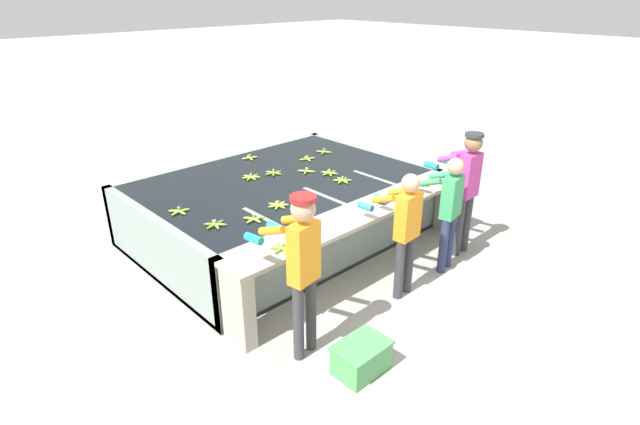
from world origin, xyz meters
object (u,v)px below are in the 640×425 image
object	(u,v)px
knife_1	(315,236)
crate	(361,358)
banana_bunch_ledge_2	(421,183)
banana_bunch_floating_7	(324,152)
worker_1	(405,225)
banana_bunch_floating_0	(343,180)
banana_bunch_floating_3	(251,177)
banana_bunch_floating_11	(250,158)
worker_2	(448,205)
banana_bunch_floating_9	(278,205)
banana_bunch_floating_2	(307,159)
banana_bunch_floating_8	(274,173)
banana_bunch_floating_10	(330,173)
banana_bunch_floating_1	(215,224)
banana_bunch_ledge_0	(282,248)
banana_bunch_floating_6	(179,211)
knife_0	(388,204)
banana_bunch_floating_5	(306,171)
worker_0	(301,261)
worker_3	(466,182)
banana_bunch_ledge_1	(407,197)
banana_bunch_floating_4	(254,219)

from	to	relation	value
knife_1	crate	distance (m)	1.42
banana_bunch_ledge_2	banana_bunch_floating_7	bearing A→B (deg)	89.61
worker_1	banana_bunch_floating_0	distance (m)	1.62
banana_bunch_floating_3	banana_bunch_floating_11	bearing A→B (deg)	55.07
worker_2	banana_bunch_floating_11	world-z (taller)	worker_2
banana_bunch_floating_0	banana_bunch_floating_9	world-z (taller)	same
banana_bunch_floating_3	worker_1	bearing A→B (deg)	-82.29
banana_bunch_floating_2	banana_bunch_floating_8	xyz separation A→B (m)	(-0.81, -0.14, -0.00)
knife_1	banana_bunch_floating_10	bearing A→B (deg)	41.09
banana_bunch_floating_1	knife_1	size ratio (longest dim) A/B	1.03
banana_bunch_ledge_0	banana_bunch_floating_2	bearing A→B (deg)	42.88
worker_2	banana_bunch_floating_1	bearing A→B (deg)	148.27
worker_2	banana_bunch_floating_6	distance (m)	3.41
banana_bunch_floating_0	banana_bunch_floating_6	world-z (taller)	same
knife_0	crate	world-z (taller)	knife_0
banana_bunch_floating_5	crate	xyz separation A→B (m)	(-1.79, -2.79, -0.77)
worker_0	banana_bunch_floating_8	world-z (taller)	worker_0
worker_3	banana_bunch_floating_8	distance (m)	2.78
worker_0	banana_bunch_ledge_0	world-z (taller)	worker_0
banana_bunch_floating_9	banana_bunch_floating_6	bearing A→B (deg)	145.54
banana_bunch_floating_11	banana_bunch_ledge_0	bearing A→B (deg)	-119.82
banana_bunch_floating_3	banana_bunch_floating_7	size ratio (longest dim) A/B	1.09
banana_bunch_floating_1	banana_bunch_floating_3	xyz separation A→B (m)	(1.26, 1.01, -0.00)
banana_bunch_floating_1	banana_bunch_floating_9	world-z (taller)	same
banana_bunch_floating_3	banana_bunch_floating_7	xyz separation A→B (m)	(1.62, 0.15, 0.00)
banana_bunch_floating_10	banana_bunch_ledge_1	world-z (taller)	banana_bunch_ledge_1
banana_bunch_floating_2	banana_bunch_floating_0	bearing A→B (deg)	-105.14
banana_bunch_floating_9	worker_2	bearing A→B (deg)	-42.73
banana_bunch_floating_10	banana_bunch_floating_11	distance (m)	1.48
banana_bunch_floating_3	banana_bunch_floating_10	xyz separation A→B (m)	(0.96, -0.67, 0.00)
banana_bunch_floating_5	crate	world-z (taller)	banana_bunch_floating_5
banana_bunch_floating_6	banana_bunch_ledge_1	distance (m)	2.94
banana_bunch_floating_1	crate	size ratio (longest dim) A/B	0.51
banana_bunch_floating_7	banana_bunch_floating_11	xyz separation A→B (m)	(-1.10, 0.60, 0.00)
banana_bunch_floating_1	banana_bunch_floating_9	xyz separation A→B (m)	(0.89, -0.06, -0.00)
banana_bunch_floating_1	banana_bunch_ledge_1	xyz separation A→B (m)	(2.30, -1.04, 0.00)
worker_1	banana_bunch_floating_11	size ratio (longest dim) A/B	5.68
banana_bunch_floating_6	banana_bunch_ledge_0	xyz separation A→B (m)	(0.32, -1.63, 0.00)
banana_bunch_ledge_0	worker_2	bearing A→B (deg)	-13.42
banana_bunch_floating_5	knife_1	world-z (taller)	banana_bunch_floating_5
banana_bunch_floating_3	banana_bunch_floating_6	bearing A→B (deg)	-164.66
worker_0	banana_bunch_floating_6	distance (m)	2.17
banana_bunch_floating_2	banana_bunch_floating_4	distance (m)	2.37
banana_bunch_ledge_2	banana_bunch_floating_3	bearing A→B (deg)	130.67
worker_2	banana_bunch_floating_6	world-z (taller)	worker_2
banana_bunch_floating_4	banana_bunch_floating_7	size ratio (longest dim) A/B	1.08
worker_2	banana_bunch_floating_4	distance (m)	2.48
banana_bunch_floating_11	banana_bunch_ledge_1	bearing A→B (deg)	-79.44
banana_bunch_floating_1	banana_bunch_floating_10	xyz separation A→B (m)	(2.22, 0.35, 0.00)
banana_bunch_ledge_0	banana_bunch_ledge_2	bearing A→B (deg)	2.98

